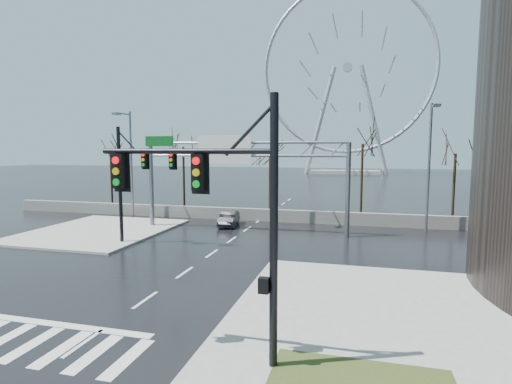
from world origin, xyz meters
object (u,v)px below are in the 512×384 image
(signal_mast_near, at_px, (228,205))
(sign_gantry, at_px, (239,166))
(ferris_wheel, at_px, (347,75))
(car, at_px, (229,219))
(signal_mast_far, at_px, (134,174))

(signal_mast_near, distance_m, sign_gantry, 19.79)
(signal_mast_near, relative_size, ferris_wheel, 0.16)
(sign_gantry, bearing_deg, car, 126.74)
(signal_mast_far, distance_m, ferris_wheel, 89.30)
(ferris_wheel, bearing_deg, car, -95.05)
(sign_gantry, distance_m, car, 5.23)
(signal_mast_near, height_order, car, signal_mast_near)
(car, bearing_deg, signal_mast_near, -79.13)
(car, bearing_deg, signal_mast_far, -123.91)
(sign_gantry, xyz_separation_m, car, (-1.52, 2.04, -4.56))
(ferris_wheel, height_order, car, ferris_wheel)
(signal_mast_far, height_order, car, signal_mast_far)
(signal_mast_far, relative_size, ferris_wheel, 0.16)
(signal_mast_near, height_order, sign_gantry, signal_mast_near)
(signal_mast_near, xyz_separation_m, ferris_wheel, (-0.14, 99.04, 21.26))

